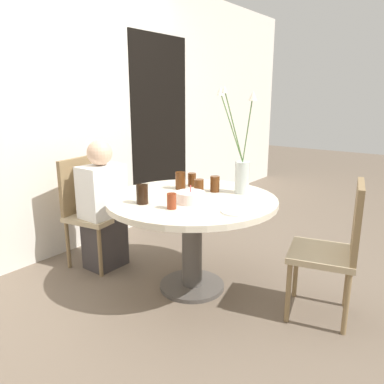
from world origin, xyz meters
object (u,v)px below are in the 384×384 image
object	(u,v)px
drink_glass_0	(142,194)
drink_glass_5	(215,184)
drink_glass_2	(172,201)
flower_vase	(241,164)
birthday_cake	(191,197)
drink_glass_3	(199,186)
person_boy	(103,209)
chair_left_flank	(88,206)
side_plate	(237,212)
drink_glass_1	(180,181)
drink_glass_4	(192,180)
chair_far_back	(336,244)

from	to	relation	value
drink_glass_0	drink_glass_5	xyz separation A→B (m)	(0.56, -0.21, -0.00)
drink_glass_2	drink_glass_5	size ratio (longest dim) A/B	0.85
flower_vase	birthday_cake	bearing A→B (deg)	161.33
drink_glass_3	birthday_cake	bearing A→B (deg)	-155.85
flower_vase	drink_glass_5	size ratio (longest dim) A/B	6.46
drink_glass_0	drink_glass_3	bearing A→B (deg)	-15.70
drink_glass_0	person_boy	bearing A→B (deg)	74.19
chair_left_flank	side_plate	distance (m)	1.41
flower_vase	side_plate	bearing A→B (deg)	-152.58
chair_left_flank	flower_vase	world-z (taller)	flower_vase
flower_vase	drink_glass_0	bearing A→B (deg)	148.97
drink_glass_1	drink_glass_4	bearing A→B (deg)	-6.23
drink_glass_5	drink_glass_0	bearing A→B (deg)	159.52
drink_glass_1	person_boy	xyz separation A→B (m)	(-0.29, 0.58, -0.27)
drink_glass_2	drink_glass_3	bearing A→B (deg)	13.15
chair_far_back	drink_glass_4	world-z (taller)	chair_far_back
flower_vase	drink_glass_1	distance (m)	0.49
drink_glass_3	drink_glass_5	size ratio (longest dim) A/B	0.85
drink_glass_0	drink_glass_1	xyz separation A→B (m)	(0.47, 0.05, 0.00)
chair_far_back	drink_glass_5	world-z (taller)	chair_far_back
drink_glass_1	drink_glass_2	world-z (taller)	drink_glass_1
drink_glass_4	person_boy	xyz separation A→B (m)	(-0.42, 0.60, -0.26)
drink_glass_1	flower_vase	bearing A→B (deg)	-68.76
side_plate	drink_glass_4	bearing A→B (deg)	59.00
chair_far_back	flower_vase	world-z (taller)	flower_vase
flower_vase	drink_glass_1	size ratio (longest dim) A/B	5.76
side_plate	drink_glass_1	xyz separation A→B (m)	(0.26, 0.65, 0.06)
drink_glass_5	drink_glass_2	bearing A→B (deg)	-177.52
drink_glass_0	person_boy	size ratio (longest dim) A/B	0.12
birthday_cake	person_boy	world-z (taller)	person_boy
chair_far_back	drink_glass_3	world-z (taller)	chair_far_back
drink_glass_4	side_plate	bearing A→B (deg)	-121.00
birthday_cake	drink_glass_4	distance (m)	0.47
drink_glass_5	chair_far_back	bearing A→B (deg)	-89.70
side_plate	chair_left_flank	bearing A→B (deg)	92.51
drink_glass_0	side_plate	bearing A→B (deg)	-70.52
chair_left_flank	person_boy	world-z (taller)	person_boy
flower_vase	person_boy	world-z (taller)	flower_vase
flower_vase	drink_glass_4	distance (m)	0.45
drink_glass_1	drink_glass_4	distance (m)	0.13
birthday_cake	side_plate	xyz separation A→B (m)	(-0.00, -0.36, -0.03)
side_plate	drink_glass_3	size ratio (longest dim) A/B	1.94
chair_left_flank	side_plate	xyz separation A→B (m)	(0.06, -1.39, 0.20)
drink_glass_2	drink_glass_3	world-z (taller)	same
flower_vase	drink_glass_5	bearing A→B (deg)	114.20
chair_left_flank	drink_glass_4	size ratio (longest dim) A/B	8.55
drink_glass_3	drink_glass_4	world-z (taller)	drink_glass_4
flower_vase	drink_glass_3	bearing A→B (deg)	124.56
chair_left_flank	drink_glass_3	size ratio (longest dim) A/B	8.96
chair_left_flank	drink_glass_3	bearing A→B (deg)	-81.46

